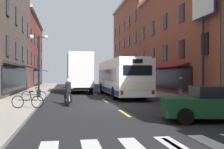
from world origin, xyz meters
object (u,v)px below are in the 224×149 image
(billboard_sign, at_px, (203,16))
(pedestrian_mid, at_px, (180,88))
(box_truck, at_px, (79,73))
(street_lamp_twin, at_px, (39,63))
(transit_bus, at_px, (120,77))
(sedan_mid, at_px, (73,83))
(bicycle_mid, at_px, (34,96))
(sedan_near, at_px, (221,103))
(bicycle_near, at_px, (28,101))
(motorcycle_rider, at_px, (68,94))

(billboard_sign, height_order, pedestrian_mid, billboard_sign)
(box_truck, bearing_deg, street_lamp_twin, -116.61)
(transit_bus, bearing_deg, billboard_sign, -47.32)
(sedan_mid, height_order, street_lamp_twin, street_lamp_twin)
(box_truck, distance_m, bicycle_mid, 10.92)
(billboard_sign, relative_size, transit_bus, 0.67)
(box_truck, bearing_deg, sedan_near, -75.84)
(bicycle_near, height_order, street_lamp_twin, street_lamp_twin)
(bicycle_near, relative_size, street_lamp_twin, 0.34)
(billboard_sign, distance_m, transit_bus, 8.66)
(box_truck, distance_m, street_lamp_twin, 7.90)
(sedan_near, distance_m, motorcycle_rider, 9.31)
(box_truck, bearing_deg, transit_bus, -57.32)
(bicycle_mid, bearing_deg, box_truck, 70.84)
(sedan_mid, bearing_deg, bicycle_near, -97.31)
(transit_bus, height_order, street_lamp_twin, street_lamp_twin)
(bicycle_mid, bearing_deg, transit_bus, 35.04)
(billboard_sign, bearing_deg, sedan_mid, 112.27)
(sedan_near, xyz_separation_m, pedestrian_mid, (1.80, 7.87, 0.23))
(billboard_sign, height_order, street_lamp_twin, billboard_sign)
(billboard_sign, distance_m, street_lamp_twin, 12.95)
(street_lamp_twin, bearing_deg, motorcycle_rider, -64.96)
(transit_bus, bearing_deg, pedestrian_mid, -61.05)
(motorcycle_rider, bearing_deg, box_truck, 83.77)
(sedan_mid, relative_size, street_lamp_twin, 0.88)
(billboard_sign, height_order, sedan_near, billboard_sign)
(sedan_mid, bearing_deg, box_truck, -88.56)
(bicycle_near, relative_size, pedestrian_mid, 1.05)
(sedan_near, height_order, sedan_mid, sedan_near)
(sedan_mid, bearing_deg, bicycle_mid, -99.02)
(billboard_sign, relative_size, motorcycle_rider, 3.75)
(transit_bus, xyz_separation_m, pedestrian_mid, (3.15, -5.69, -0.71))
(bicycle_mid, distance_m, pedestrian_mid, 10.15)
(sedan_mid, xyz_separation_m, bicycle_near, (-3.16, -24.68, -0.18))
(billboard_sign, distance_m, pedestrian_mid, 5.54)
(billboard_sign, xyz_separation_m, motorcycle_rider, (-9.72, -1.05, -5.47))
(bicycle_mid, relative_size, street_lamp_twin, 0.34)
(billboard_sign, bearing_deg, box_truck, 128.07)
(sedan_near, height_order, bicycle_near, sedan_near)
(transit_bus, distance_m, motorcycle_rider, 8.07)
(transit_bus, xyz_separation_m, bicycle_mid, (-6.96, -4.88, -1.18))
(box_truck, relative_size, bicycle_mid, 4.74)
(billboard_sign, relative_size, bicycle_mid, 4.64)
(street_lamp_twin, bearing_deg, billboard_sign, -17.34)
(box_truck, relative_size, pedestrian_mid, 4.92)
(billboard_sign, xyz_separation_m, box_truck, (-8.43, 10.76, -4.05))
(sedan_near, xyz_separation_m, bicycle_mid, (-8.31, 8.69, -0.23))
(motorcycle_rider, bearing_deg, billboard_sign, 6.14)
(sedan_near, relative_size, motorcycle_rider, 2.37)
(billboard_sign, relative_size, sedan_mid, 1.80)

